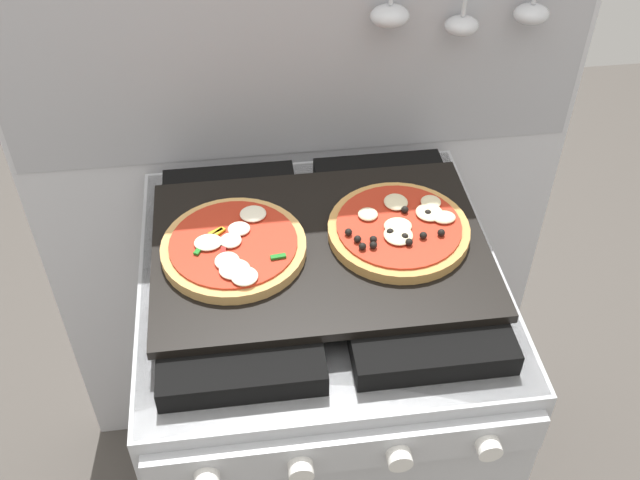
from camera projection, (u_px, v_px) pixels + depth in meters
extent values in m
cube|color=silver|center=(299.00, 185.00, 1.56)|extent=(1.10, 0.03, 1.55)
cube|color=#ADADB2|center=(296.00, 19.00, 1.29)|extent=(1.08, 0.00, 0.56)
ellipsoid|color=silver|center=(390.00, 16.00, 1.28)|extent=(0.07, 0.06, 0.04)
ellipsoid|color=silver|center=(462.00, 26.00, 1.31)|extent=(0.06, 0.05, 0.03)
ellipsoid|color=silver|center=(531.00, 14.00, 1.31)|extent=(0.06, 0.05, 0.03)
cube|color=#B7BABF|center=(320.00, 418.00, 1.55)|extent=(0.60, 0.60, 0.86)
cube|color=black|center=(320.00, 272.00, 1.26)|extent=(0.59, 0.59, 0.01)
cube|color=black|center=(235.00, 268.00, 1.23)|extent=(0.24, 0.51, 0.04)
cube|color=black|center=(403.00, 253.00, 1.26)|extent=(0.24, 0.51, 0.04)
cube|color=#B7BABF|center=(348.00, 451.00, 1.07)|extent=(0.58, 0.02, 0.07)
cylinder|color=silver|center=(301.00, 470.00, 1.05)|extent=(0.04, 0.02, 0.04)
cylinder|color=silver|center=(399.00, 459.00, 1.06)|extent=(0.04, 0.02, 0.04)
cylinder|color=silver|center=(489.00, 448.00, 1.07)|extent=(0.04, 0.02, 0.04)
cube|color=black|center=(320.00, 248.00, 1.22)|extent=(0.54, 0.38, 0.02)
cylinder|color=tan|center=(234.00, 250.00, 1.20)|extent=(0.23, 0.23, 0.02)
cylinder|color=#B72D19|center=(233.00, 245.00, 1.19)|extent=(0.20, 0.20, 0.00)
ellipsoid|color=#F4EACC|center=(231.00, 242.00, 1.18)|extent=(0.03, 0.04, 0.01)
ellipsoid|color=#F4EACC|center=(253.00, 214.00, 1.23)|extent=(0.04, 0.04, 0.01)
ellipsoid|color=#F4EACC|center=(227.00, 261.00, 1.15)|extent=(0.04, 0.04, 0.01)
ellipsoid|color=#F4EACC|center=(235.00, 269.00, 1.14)|extent=(0.05, 0.04, 0.01)
ellipsoid|color=#F4EACC|center=(208.00, 242.00, 1.18)|extent=(0.04, 0.04, 0.01)
ellipsoid|color=#F4EACC|center=(245.00, 276.00, 1.13)|extent=(0.04, 0.04, 0.01)
ellipsoid|color=#F4EACC|center=(239.00, 229.00, 1.21)|extent=(0.04, 0.03, 0.01)
cube|color=#19721E|center=(199.00, 249.00, 1.17)|extent=(0.02, 0.02, 0.00)
cube|color=#19721E|center=(278.00, 257.00, 1.16)|extent=(0.02, 0.01, 0.00)
cube|color=red|center=(242.00, 278.00, 1.13)|extent=(0.02, 0.02, 0.00)
cube|color=red|center=(223.00, 253.00, 1.17)|extent=(0.01, 0.02, 0.00)
cube|color=gold|center=(219.00, 232.00, 1.20)|extent=(0.02, 0.02, 0.00)
cube|color=gold|center=(216.00, 232.00, 1.20)|extent=(0.02, 0.02, 0.00)
cube|color=gold|center=(239.00, 230.00, 1.21)|extent=(0.02, 0.02, 0.00)
cube|color=red|center=(211.00, 244.00, 1.18)|extent=(0.02, 0.03, 0.00)
cylinder|color=tan|center=(398.00, 230.00, 1.23)|extent=(0.23, 0.23, 0.02)
cylinder|color=#B72D19|center=(399.00, 225.00, 1.22)|extent=(0.20, 0.20, 0.00)
ellipsoid|color=beige|center=(431.00, 202.00, 1.26)|extent=(0.03, 0.04, 0.01)
ellipsoid|color=beige|center=(429.00, 212.00, 1.24)|extent=(0.04, 0.05, 0.01)
ellipsoid|color=beige|center=(368.00, 214.00, 1.23)|extent=(0.03, 0.03, 0.01)
ellipsoid|color=beige|center=(398.00, 235.00, 1.20)|extent=(0.05, 0.05, 0.01)
ellipsoid|color=beige|center=(396.00, 202.00, 1.26)|extent=(0.04, 0.04, 0.01)
ellipsoid|color=beige|center=(398.00, 226.00, 1.21)|extent=(0.05, 0.04, 0.01)
ellipsoid|color=beige|center=(444.00, 217.00, 1.23)|extent=(0.04, 0.03, 0.01)
sphere|color=black|center=(390.00, 232.00, 1.20)|extent=(0.01, 0.01, 0.01)
sphere|color=black|center=(348.00, 232.00, 1.20)|extent=(0.01, 0.01, 0.01)
sphere|color=black|center=(373.00, 245.00, 1.18)|extent=(0.01, 0.01, 0.01)
sphere|color=black|center=(358.00, 239.00, 1.19)|extent=(0.01, 0.01, 0.01)
sphere|color=black|center=(441.00, 233.00, 1.20)|extent=(0.01, 0.01, 0.01)
sphere|color=black|center=(409.00, 242.00, 1.18)|extent=(0.01, 0.01, 0.01)
sphere|color=black|center=(362.00, 246.00, 1.17)|extent=(0.01, 0.01, 0.01)
sphere|color=black|center=(405.00, 210.00, 1.24)|extent=(0.01, 0.01, 0.01)
sphere|color=black|center=(423.00, 235.00, 1.19)|extent=(0.01, 0.01, 0.01)
sphere|color=black|center=(405.00, 237.00, 1.19)|extent=(0.01, 0.01, 0.01)
sphere|color=black|center=(373.00, 239.00, 1.19)|extent=(0.01, 0.01, 0.01)
sphere|color=black|center=(428.00, 213.00, 1.23)|extent=(0.01, 0.01, 0.01)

